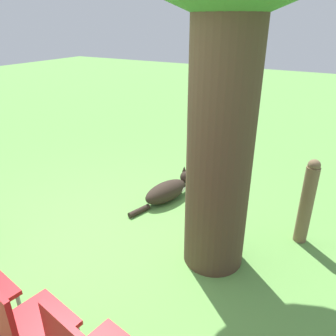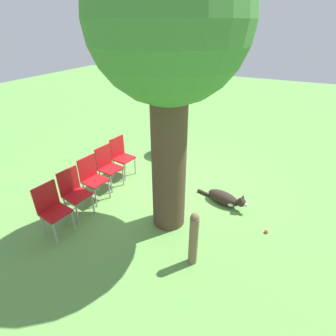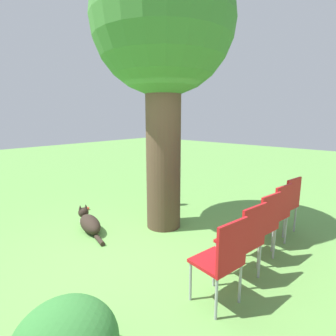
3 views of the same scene
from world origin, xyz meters
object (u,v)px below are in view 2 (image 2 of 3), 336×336
object	(u,v)px
red_chair_1	(107,164)
dog	(226,199)
red_chair_2	(92,176)
fence_post	(194,239)
red_chair_3	(73,190)
oak_tree	(169,33)
red_chair_4	(51,206)
red_chair_0	(121,154)
tennis_ball	(266,231)

from	to	relation	value
red_chair_1	dog	bearing A→B (deg)	19.11
red_chair_1	red_chair_2	size ratio (longest dim) A/B	1.00
dog	fence_post	bearing A→B (deg)	-76.63
dog	red_chair_3	distance (m)	3.08
oak_tree	red_chair_3	distance (m)	3.28
fence_post	red_chair_2	xyz separation A→B (m)	(2.56, -0.71, 0.06)
oak_tree	dog	xyz separation A→B (m)	(-0.84, -1.01, -3.13)
fence_post	red_chair_4	bearing A→B (deg)	9.53
dog	red_chair_1	xyz separation A→B (m)	(2.66, 0.46, 0.42)
red_chair_1	red_chair_4	distance (m)	1.70
red_chair_0	red_chair_3	distance (m)	1.70
red_chair_0	red_chair_4	distance (m)	2.27
dog	red_chair_3	world-z (taller)	red_chair_3
red_chair_3	oak_tree	bearing A→B (deg)	27.71
dog	red_chair_4	distance (m)	3.39
dog	fence_post	size ratio (longest dim) A/B	1.19
tennis_ball	dog	bearing A→B (deg)	-30.03
red_chair_0	red_chair_3	size ratio (longest dim) A/B	1.00
tennis_ball	red_chair_2	bearing A→B (deg)	8.03
red_chair_2	red_chair_4	world-z (taller)	same
red_chair_0	red_chair_4	bearing A→B (deg)	-78.01
fence_post	red_chair_2	bearing A→B (deg)	-15.53
oak_tree	fence_post	distance (m)	2.96
fence_post	red_chair_1	world-z (taller)	fence_post
red_chair_0	tennis_ball	world-z (taller)	red_chair_0
red_chair_1	red_chair_3	world-z (taller)	same
red_chair_4	red_chair_0	bearing A→B (deg)	101.99
dog	red_chair_1	size ratio (longest dim) A/B	1.21
dog	fence_post	distance (m)	1.78
red_chair_3	tennis_ball	xyz separation A→B (m)	(-3.52, -1.07, -0.53)
red_chair_0	red_chair_2	size ratio (longest dim) A/B	1.00
dog	red_chair_4	world-z (taller)	red_chair_4
fence_post	red_chair_4	world-z (taller)	fence_post
oak_tree	red_chair_0	distance (m)	3.46
red_chair_1	red_chair_3	size ratio (longest dim) A/B	1.00
red_chair_1	oak_tree	bearing A→B (deg)	-7.48
dog	red_chair_2	size ratio (longest dim) A/B	1.21
dog	red_chair_0	distance (m)	2.72
fence_post	red_chair_2	world-z (taller)	fence_post
oak_tree	red_chair_0	size ratio (longest dim) A/B	4.69
fence_post	red_chair_4	size ratio (longest dim) A/B	1.01
red_chair_1	tennis_ball	bearing A→B (deg)	8.17
red_chair_0	red_chair_2	xyz separation A→B (m)	(-0.05, 1.13, 0.00)
red_chair_3	red_chair_4	distance (m)	0.57
red_chair_4	oak_tree	bearing A→B (deg)	42.91
red_chair_0	red_chair_3	world-z (taller)	same
red_chair_4	tennis_ball	bearing A→B (deg)	34.30
oak_tree	tennis_ball	bearing A→B (deg)	-164.78
red_chair_3	tennis_ball	size ratio (longest dim) A/B	14.33
dog	red_chair_0	bearing A→B (deg)	-166.55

